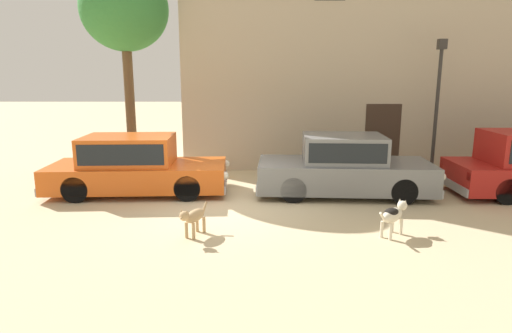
# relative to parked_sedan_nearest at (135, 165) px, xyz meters

# --- Properties ---
(ground_plane) EXTENTS (80.00, 80.00, 0.00)m
(ground_plane) POSITION_rel_parked_sedan_nearest_xyz_m (2.42, -1.19, -0.74)
(ground_plane) COLOR #CCB78E
(parked_sedan_nearest) EXTENTS (4.62, 1.99, 1.47)m
(parked_sedan_nearest) POSITION_rel_parked_sedan_nearest_xyz_m (0.00, 0.00, 0.00)
(parked_sedan_nearest) COLOR #D15619
(parked_sedan_nearest) RESTS_ON ground_plane
(parked_sedan_second) EXTENTS (4.51, 2.03, 1.52)m
(parked_sedan_second) POSITION_rel_parked_sedan_nearest_xyz_m (5.30, -0.15, 0.01)
(parked_sedan_second) COLOR slate
(parked_sedan_second) RESTS_ON ground_plane
(apartment_block) EXTENTS (17.89, 5.34, 8.40)m
(apartment_block) POSITION_rel_parked_sedan_nearest_xyz_m (9.74, 5.31, 3.46)
(apartment_block) COLOR tan
(apartment_block) RESTS_ON ground_plane
(stray_dog_spotted) EXTENTS (0.46, 0.89, 0.61)m
(stray_dog_spotted) POSITION_rel_parked_sedan_nearest_xyz_m (1.92, -3.08, -0.35)
(stray_dog_spotted) COLOR tan
(stray_dog_spotted) RESTS_ON ground_plane
(stray_dog_tan) EXTENTS (0.76, 0.75, 0.64)m
(stray_dog_tan) POSITION_rel_parked_sedan_nearest_xyz_m (5.67, -3.02, -0.32)
(stray_dog_tan) COLOR beige
(stray_dog_tan) RESTS_ON ground_plane
(street_lamp) EXTENTS (0.22, 0.22, 3.96)m
(street_lamp) POSITION_rel_parked_sedan_nearest_xyz_m (8.32, 1.79, 1.78)
(street_lamp) COLOR #2D2B28
(street_lamp) RESTS_ON ground_plane
(acacia_tree_left) EXTENTS (2.56, 2.30, 6.08)m
(acacia_tree_left) POSITION_rel_parked_sedan_nearest_xyz_m (-0.74, 2.47, 4.06)
(acacia_tree_left) COLOR brown
(acacia_tree_left) RESTS_ON ground_plane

